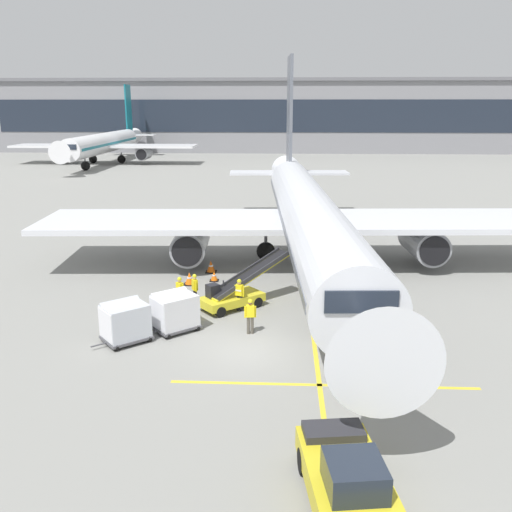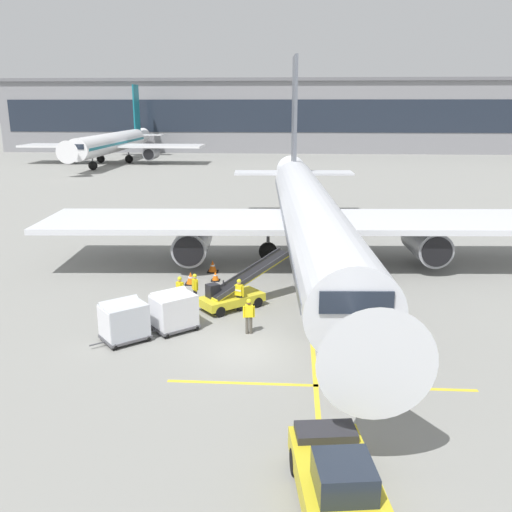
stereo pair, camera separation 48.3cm
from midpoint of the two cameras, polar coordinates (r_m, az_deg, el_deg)
ground_plane at (r=24.93m, az=-1.58°, el=-9.70°), size 600.00×600.00×0.00m
parked_airplane at (r=37.27m, az=4.88°, el=4.30°), size 35.70×45.20×14.96m
belt_loader at (r=29.76m, az=-2.59°, el=-3.75°), size 4.97×4.43×2.72m
baggage_cart_lead at (r=27.00m, az=-8.90°, el=-5.56°), size 2.60×2.51×1.91m
baggage_cart_second at (r=26.21m, az=-13.85°, el=-6.50°), size 2.60×2.51×1.91m
pushback_tug at (r=16.23m, az=8.42°, el=-21.62°), size 2.66×4.64×1.83m
ground_crew_by_loader at (r=26.28m, az=-1.13°, el=-5.97°), size 0.56×0.30×1.74m
ground_crew_by_carts at (r=29.81m, az=-8.28°, el=-3.52°), size 0.46×0.43×1.74m
ground_crew_marshaller at (r=29.17m, az=-2.20°, el=-3.79°), size 0.53×0.37×1.74m
ground_crew_wingwalker at (r=30.19m, az=-6.76°, el=-3.22°), size 0.39×0.51×1.74m
safety_cone_engine_keepout at (r=34.35m, az=-4.72°, el=-2.09°), size 0.53×0.53×0.61m
safety_cone_wingtip at (r=36.10m, az=-5.03°, el=-1.09°), size 0.69×0.69×0.78m
safety_cone_nose_mark at (r=33.79m, az=-7.26°, el=-2.32°), size 0.68×0.68×0.77m
apron_guidance_line_lead_in at (r=37.25m, az=4.63°, el=-1.17°), size 0.20×110.00×0.01m
apron_guidance_line_stop_bar at (r=22.25m, az=6.35°, el=-13.04°), size 12.00×0.20×0.01m
terminal_building at (r=135.25m, az=6.54°, el=14.14°), size 148.54×21.33×16.12m
distant_airplane at (r=106.90m, az=-15.41°, el=11.09°), size 33.29×42.84×14.54m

